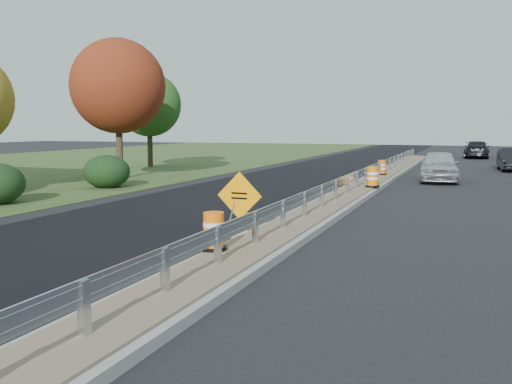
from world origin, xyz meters
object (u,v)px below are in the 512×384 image
(barrel_median_near, at_px, (214,232))
(caution_sign, at_px, (240,221))
(car_silver, at_px, (439,166))
(car_dark_far, at_px, (477,150))
(barrel_median_mid, at_px, (373,177))
(barrel_median_far, at_px, (382,168))

(barrel_median_near, bearing_deg, caution_sign, 100.30)
(car_silver, bearing_deg, car_dark_far, 81.47)
(car_silver, bearing_deg, barrel_median_near, -103.84)
(caution_sign, xyz_separation_m, car_dark_far, (5.86, 40.31, 0.31))
(car_dark_far, bearing_deg, caution_sign, 82.75)
(caution_sign, relative_size, barrel_median_mid, 1.93)
(caution_sign, xyz_separation_m, barrel_median_far, (1.01, 17.38, 0.18))
(barrel_median_far, relative_size, car_dark_far, 0.15)
(barrel_median_mid, height_order, barrel_median_far, barrel_median_mid)
(barrel_median_near, xyz_separation_m, barrel_median_mid, (1.10, 13.56, 0.03))
(car_silver, bearing_deg, barrel_median_far, 170.16)
(car_silver, height_order, car_dark_far, car_silver)
(car_silver, relative_size, car_dark_far, 0.91)
(caution_sign, relative_size, car_dark_far, 0.33)
(barrel_median_mid, xyz_separation_m, car_silver, (2.37, 6.05, 0.14))
(barrel_median_mid, xyz_separation_m, car_dark_far, (4.30, 29.28, 0.09))
(barrel_median_mid, relative_size, car_silver, 0.19)
(caution_sign, relative_size, car_silver, 0.36)
(barrel_median_far, distance_m, car_dark_far, 23.44)
(barrel_median_near, relative_size, car_silver, 0.17)
(barrel_median_mid, height_order, car_dark_far, car_dark_far)
(barrel_median_mid, bearing_deg, car_silver, 68.57)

